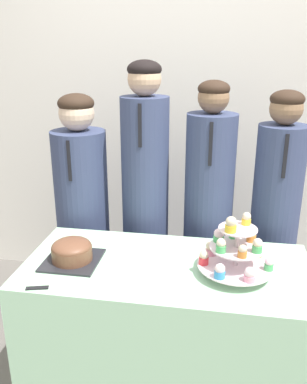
{
  "coord_description": "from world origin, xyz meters",
  "views": [
    {
      "loc": [
        0.21,
        -1.28,
        1.69
      ],
      "look_at": [
        -0.06,
        0.34,
        1.11
      ],
      "focal_mm": 38.0,
      "sensor_mm": 36.0,
      "label": 1
    }
  ],
  "objects_px": {
    "student_0": "(83,225)",
    "student_1": "(145,214)",
    "round_cake": "(72,251)",
    "cake_knife": "(51,288)",
    "cupcake_stand": "(235,250)",
    "student_3": "(273,234)",
    "student_2": "(207,227)"
  },
  "relations": [
    {
      "from": "student_0",
      "to": "student_3",
      "type": "xyz_separation_m",
      "value": [
        1.09,
        -0.0,
        0.03
      ]
    },
    {
      "from": "student_0",
      "to": "student_1",
      "type": "bearing_deg",
      "value": -0.0
    },
    {
      "from": "student_0",
      "to": "cupcake_stand",
      "type": "bearing_deg",
      "value": -32.55
    },
    {
      "from": "student_1",
      "to": "student_2",
      "type": "xyz_separation_m",
      "value": [
        0.36,
        -0.0,
        -0.06
      ]
    },
    {
      "from": "cupcake_stand",
      "to": "student_0",
      "type": "xyz_separation_m",
      "value": [
        -0.87,
        0.55,
        -0.19
      ]
    },
    {
      "from": "student_0",
      "to": "student_3",
      "type": "relative_size",
      "value": 0.98
    },
    {
      "from": "student_3",
      "to": "cupcake_stand",
      "type": "bearing_deg",
      "value": -112.29
    },
    {
      "from": "round_cake",
      "to": "cake_knife",
      "type": "distance_m",
      "value": 0.23
    },
    {
      "from": "cake_knife",
      "to": "cupcake_stand",
      "type": "xyz_separation_m",
      "value": [
        0.73,
        0.24,
        0.11
      ]
    },
    {
      "from": "cake_knife",
      "to": "cupcake_stand",
      "type": "distance_m",
      "value": 0.78
    },
    {
      "from": "cupcake_stand",
      "to": "student_2",
      "type": "bearing_deg",
      "value": 103.62
    },
    {
      "from": "student_0",
      "to": "student_1",
      "type": "height_order",
      "value": "student_1"
    },
    {
      "from": "student_1",
      "to": "round_cake",
      "type": "bearing_deg",
      "value": -112.37
    },
    {
      "from": "student_2",
      "to": "student_3",
      "type": "relative_size",
      "value": 1.03
    },
    {
      "from": "cupcake_stand",
      "to": "student_2",
      "type": "xyz_separation_m",
      "value": [
        -0.13,
        0.55,
        -0.15
      ]
    },
    {
      "from": "cake_knife",
      "to": "student_2",
      "type": "height_order",
      "value": "student_2"
    },
    {
      "from": "cupcake_stand",
      "to": "student_2",
      "type": "height_order",
      "value": "student_2"
    },
    {
      "from": "student_2",
      "to": "student_3",
      "type": "bearing_deg",
      "value": -0.0
    },
    {
      "from": "student_0",
      "to": "student_2",
      "type": "height_order",
      "value": "student_2"
    },
    {
      "from": "round_cake",
      "to": "student_3",
      "type": "relative_size",
      "value": 0.16
    },
    {
      "from": "cake_knife",
      "to": "student_1",
      "type": "xyz_separation_m",
      "value": [
        0.24,
        0.79,
        0.01
      ]
    },
    {
      "from": "cake_knife",
      "to": "student_1",
      "type": "bearing_deg",
      "value": 58.16
    },
    {
      "from": "round_cake",
      "to": "cake_knife",
      "type": "relative_size",
      "value": 0.83
    },
    {
      "from": "student_1",
      "to": "student_2",
      "type": "distance_m",
      "value": 0.36
    },
    {
      "from": "round_cake",
      "to": "cupcake_stand",
      "type": "distance_m",
      "value": 0.73
    },
    {
      "from": "round_cake",
      "to": "student_1",
      "type": "bearing_deg",
      "value": 67.63
    },
    {
      "from": "student_1",
      "to": "student_3",
      "type": "bearing_deg",
      "value": -0.0
    },
    {
      "from": "round_cake",
      "to": "cupcake_stand",
      "type": "height_order",
      "value": "cupcake_stand"
    },
    {
      "from": "student_2",
      "to": "cake_knife",
      "type": "bearing_deg",
      "value": -127.15
    },
    {
      "from": "cupcake_stand",
      "to": "student_3",
      "type": "distance_m",
      "value": 0.62
    },
    {
      "from": "student_1",
      "to": "student_3",
      "type": "xyz_separation_m",
      "value": [
        0.72,
        -0.0,
        -0.07
      ]
    },
    {
      "from": "round_cake",
      "to": "student_2",
      "type": "xyz_separation_m",
      "value": [
        0.59,
        0.57,
        -0.09
      ]
    }
  ]
}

